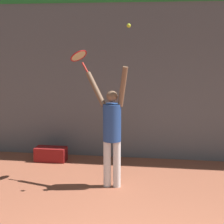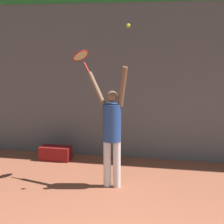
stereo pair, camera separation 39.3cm
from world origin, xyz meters
name	(u,v)px [view 2 (the right image)]	position (x,y,z in m)	size (l,w,h in m)	color
back_wall	(162,41)	(0.00, 4.84, 2.50)	(18.00, 0.10, 5.00)	slate
tennis_player	(112,128)	(-0.66, 2.96, 1.04)	(0.82, 0.48, 2.10)	white
tennis_racket	(81,57)	(-1.30, 3.35, 2.23)	(0.41, 0.41, 0.41)	red
tennis_ball	(128,26)	(-0.37, 2.87, 2.75)	(0.07, 0.07, 0.07)	#CCDB2D
equipment_bag	(56,153)	(-2.16, 4.27, 0.15)	(0.65, 0.33, 0.29)	maroon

